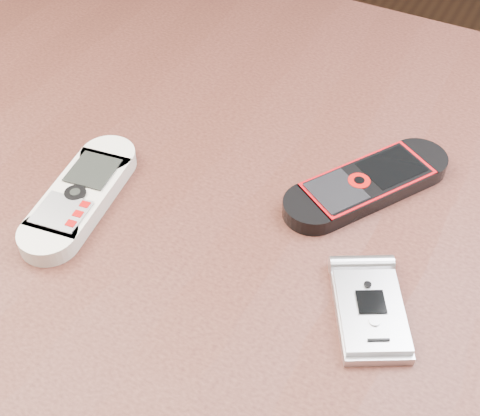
% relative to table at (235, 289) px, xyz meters
% --- Properties ---
extents(table, '(1.20, 0.80, 0.75)m').
position_rel_table_xyz_m(table, '(0.00, 0.00, 0.00)').
color(table, black).
rests_on(table, ground).
extents(nokia_white, '(0.07, 0.16, 0.02)m').
position_rel_table_xyz_m(nokia_white, '(-0.13, -0.05, 0.11)').
color(nokia_white, silver).
rests_on(nokia_white, table).
extents(nokia_black_red, '(0.13, 0.17, 0.02)m').
position_rel_table_xyz_m(nokia_black_red, '(0.09, 0.08, 0.11)').
color(nokia_black_red, black).
rests_on(nokia_black_red, table).
extents(motorola_razr, '(0.09, 0.11, 0.02)m').
position_rel_table_xyz_m(motorola_razr, '(0.14, -0.05, 0.11)').
color(motorola_razr, silver).
rests_on(motorola_razr, table).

